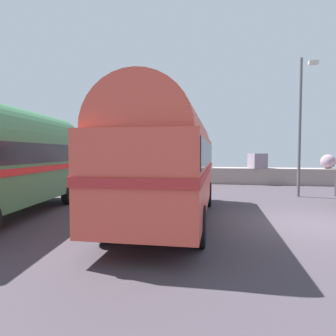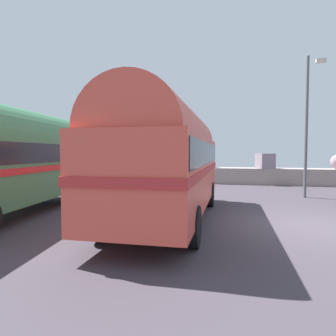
% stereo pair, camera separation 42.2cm
% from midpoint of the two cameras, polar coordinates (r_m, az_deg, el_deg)
% --- Properties ---
extents(ground, '(32.00, 26.00, 0.02)m').
position_cam_midpoint_polar(ground, '(9.90, 26.97, -9.94)').
color(ground, '#413942').
extents(breakwater, '(31.36, 2.00, 2.49)m').
position_cam_midpoint_polar(breakwater, '(21.31, 18.62, -1.15)').
color(breakwater, gray).
rests_on(breakwater, ground).
extents(vintage_coach, '(2.64, 8.64, 3.70)m').
position_cam_midpoint_polar(vintage_coach, '(9.38, 1.56, 2.27)').
color(vintage_coach, black).
rests_on(vintage_coach, ground).
extents(second_coach, '(3.57, 8.83, 3.70)m').
position_cam_midpoint_polar(second_coach, '(11.23, -27.46, 2.05)').
color(second_coach, black).
rests_on(second_coach, ground).
extents(lamp_post, '(0.98, 0.75, 6.67)m').
position_cam_midpoint_polar(lamp_post, '(15.76, 26.07, 8.45)').
color(lamp_post, '#5B5B60').
rests_on(lamp_post, ground).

